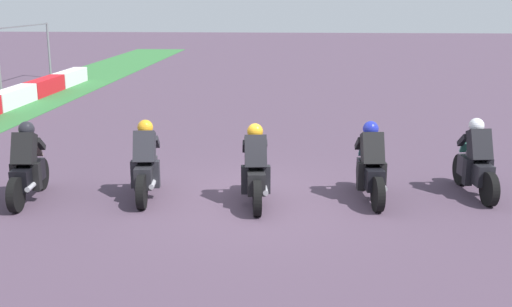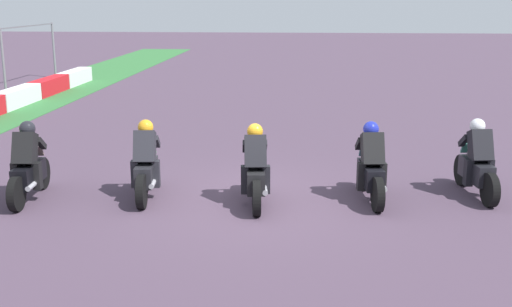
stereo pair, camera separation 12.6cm
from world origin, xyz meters
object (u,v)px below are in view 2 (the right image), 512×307
(rider_lane_a, at_px, (477,165))
(rider_lane_d, at_px, (146,166))
(rider_lane_c, at_px, (255,171))
(rider_lane_e, at_px, (28,168))
(rider_lane_b, at_px, (371,168))

(rider_lane_a, height_order, rider_lane_d, same)
(rider_lane_c, distance_m, rider_lane_e, 4.33)
(rider_lane_b, xyz_separation_m, rider_lane_c, (-0.38, 2.17, 0.00))
(rider_lane_d, bearing_deg, rider_lane_a, -90.47)
(rider_lane_a, distance_m, rider_lane_d, 6.41)
(rider_lane_a, height_order, rider_lane_e, same)
(rider_lane_d, distance_m, rider_lane_e, 2.23)
(rider_lane_b, bearing_deg, rider_lane_d, 86.02)
(rider_lane_b, distance_m, rider_lane_e, 6.51)
(rider_lane_a, distance_m, rider_lane_b, 2.13)
(rider_lane_b, height_order, rider_lane_e, same)
(rider_lane_c, bearing_deg, rider_lane_e, 84.67)
(rider_lane_b, height_order, rider_lane_c, same)
(rider_lane_c, bearing_deg, rider_lane_d, 77.37)
(rider_lane_d, bearing_deg, rider_lane_b, -93.83)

